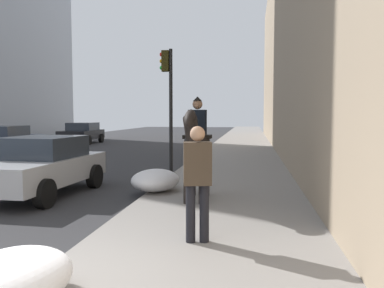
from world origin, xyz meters
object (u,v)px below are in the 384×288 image
Objects in this scene: traffic_light_near_curb at (168,91)px; pedestrian_greeting at (197,176)px; mounted_horse_near at (197,143)px; car_far_lane at (7,140)px; car_near_lane at (82,133)px; car_mid_lane at (40,165)px.

pedestrian_greeting is at bearing -165.17° from traffic_light_near_curb.
mounted_horse_near is at bearing -161.28° from traffic_light_near_curb.
pedestrian_greeting is 0.41× the size of car_far_lane.
car_far_lane is 0.99× the size of traffic_light_near_curb.
car_near_lane is 0.94× the size of traffic_light_near_curb.
traffic_light_near_curb is at bearing -160.81° from mounted_horse_near.
car_mid_lane is (0.57, 3.97, -0.63)m from mounted_horse_near.
car_mid_lane is at bearing -145.66° from car_far_lane.
car_near_lane is 18.09m from car_mid_lane.
mounted_horse_near reaches higher than car_far_lane.
car_far_lane is at bearing -140.38° from car_mid_lane.
car_near_lane is at bearing 34.46° from traffic_light_near_curb.
mounted_horse_near is at bearing -3.14° from pedestrian_greeting.
mounted_horse_near reaches higher than car_mid_lane.
car_near_lane is (20.36, 10.75, -0.34)m from pedestrian_greeting.
car_near_lane is (17.50, 10.35, -0.61)m from mounted_horse_near.
car_mid_lane is (3.42, 4.38, -0.36)m from pedestrian_greeting.
pedestrian_greeting reaches higher than car_far_lane.
mounted_horse_near is 20.34m from car_near_lane.
car_mid_lane is (-16.93, -6.38, -0.01)m from car_near_lane.
traffic_light_near_curb is (4.77, 1.62, 1.42)m from mounted_horse_near.
mounted_horse_near is 4.06m from car_mid_lane.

